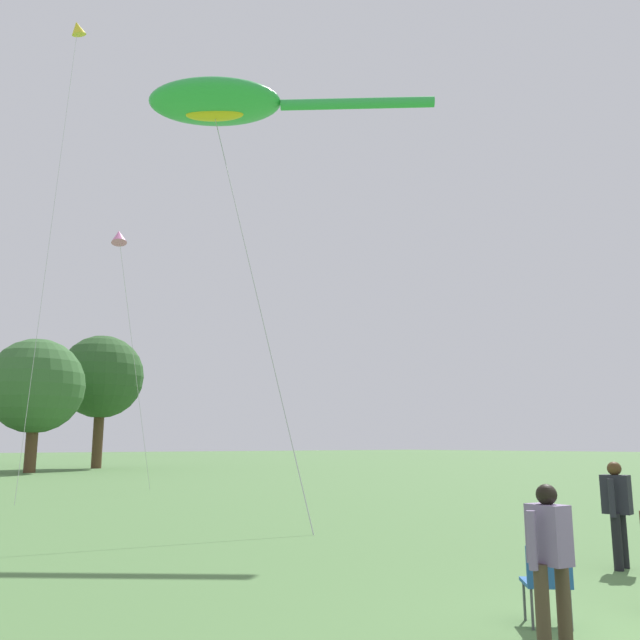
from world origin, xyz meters
The scene contains 8 objects.
big_show_kite centered at (2.32, 14.18, 12.56)m, with size 7.79×7.81×13.05m.
person_short_left centered at (3.36, 2.76, 0.96)m, with size 0.59×0.47×1.66m.
person_brown_coat centered at (-1.20, 1.04, 0.90)m, with size 0.56×0.42×1.55m.
folding_chair centered at (-0.51, 1.54, 0.51)m, with size 0.68×0.68×0.86m.
small_kite_delta_white centered at (0.82, 24.93, 20.16)m, with size 2.60×4.86×20.77m.
small_kite_stunt_black centered at (2.62, 23.11, 10.39)m, with size 2.78×1.57×10.82m.
tree_broad_distant centered at (12.11, 50.50, 7.29)m, with size 6.73×6.73×10.70m.
tree_pine_center centered at (5.67, 45.26, 5.87)m, with size 6.53×6.53×9.17m.
Camera 1 is at (-7.14, -2.88, 1.95)m, focal length 37.06 mm.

